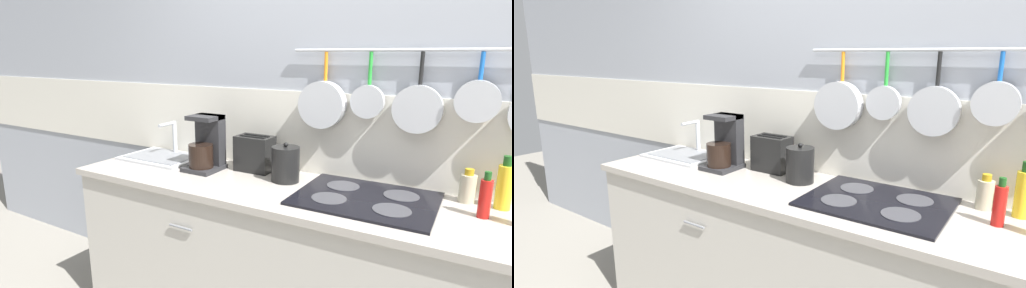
{
  "view_description": "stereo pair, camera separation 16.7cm",
  "coord_description": "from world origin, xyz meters",
  "views": [
    {
      "loc": [
        0.49,
        -1.68,
        1.55
      ],
      "look_at": [
        -0.49,
        0.0,
        1.1
      ],
      "focal_mm": 28.0,
      "sensor_mm": 36.0,
      "label": 1
    },
    {
      "loc": [
        0.63,
        -1.59,
        1.55
      ],
      "look_at": [
        -0.49,
        0.0,
        1.1
      ],
      "focal_mm": 28.0,
      "sensor_mm": 36.0,
      "label": 2
    }
  ],
  "objects": [
    {
      "name": "bottle_olive_oil",
      "position": [
        0.45,
        0.24,
        0.97
      ],
      "size": [
        0.07,
        0.07,
        0.15
      ],
      "color": "#BFB799",
      "rests_on": "countertop"
    },
    {
      "name": "kettle",
      "position": [
        -0.38,
        0.1,
        0.99
      ],
      "size": [
        0.15,
        0.15,
        0.21
      ],
      "color": "black",
      "rests_on": "countertop"
    },
    {
      "name": "bottle_cooking_wine",
      "position": [
        0.52,
        0.08,
        0.98
      ],
      "size": [
        0.05,
        0.05,
        0.19
      ],
      "color": "red",
      "rests_on": "countertop"
    },
    {
      "name": "sink_basin",
      "position": [
        -1.25,
        0.12,
        0.92
      ],
      "size": [
        0.47,
        0.34,
        0.22
      ],
      "color": "#B7BABF",
      "rests_on": "countertop"
    },
    {
      "name": "wall_back",
      "position": [
        0.0,
        0.34,
        1.27
      ],
      "size": [
        7.2,
        0.16,
        2.6
      ],
      "color": "#999EA8",
      "rests_on": "ground_plane"
    },
    {
      "name": "countertop",
      "position": [
        0.0,
        0.0,
        0.88
      ],
      "size": [
        3.05,
        0.61,
        0.03
      ],
      "color": "#A59E93",
      "rests_on": "cabinet_base"
    },
    {
      "name": "cooktop",
      "position": [
        0.06,
        0.04,
        0.91
      ],
      "size": [
        0.61,
        0.5,
        0.01
      ],
      "color": "black",
      "rests_on": "countertop"
    },
    {
      "name": "toaster",
      "position": [
        -0.61,
        0.18,
        1.0
      ],
      "size": [
        0.22,
        0.13,
        0.2
      ],
      "color": "black",
      "rests_on": "countertop"
    },
    {
      "name": "coffee_maker",
      "position": [
        -0.86,
        0.07,
        1.03
      ],
      "size": [
        0.18,
        0.2,
        0.31
      ],
      "color": "#262628",
      "rests_on": "countertop"
    },
    {
      "name": "bottle_dish_soap",
      "position": [
        0.59,
        0.23,
        1.0
      ],
      "size": [
        0.06,
        0.06,
        0.23
      ],
      "color": "yellow",
      "rests_on": "countertop"
    }
  ]
}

